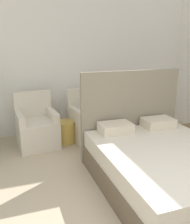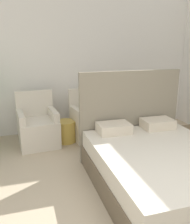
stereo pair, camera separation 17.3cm
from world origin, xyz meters
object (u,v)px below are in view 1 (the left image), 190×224
(armchair_near_window_left, at_px, (37,130))
(armchair_near_window_right, at_px, (90,124))
(side_table, at_px, (65,132))
(bed, at_px, (163,164))

(armchair_near_window_left, relative_size, armchair_near_window_right, 1.00)
(side_table, bearing_deg, bed, -64.69)
(bed, xyz_separation_m, armchair_near_window_left, (-1.37, 1.85, -0.01))
(armchair_near_window_left, xyz_separation_m, side_table, (0.50, -0.00, -0.10))
(armchair_near_window_right, relative_size, side_table, 2.36)
(armchair_near_window_left, distance_m, armchair_near_window_right, 0.99)
(bed, relative_size, side_table, 5.12)
(bed, distance_m, side_table, 2.04)
(armchair_near_window_right, distance_m, side_table, 0.50)
(bed, bearing_deg, armchair_near_window_right, 101.61)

